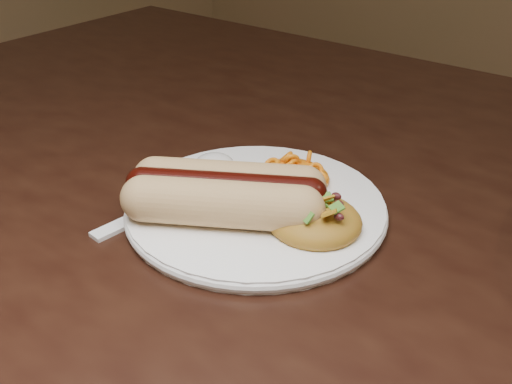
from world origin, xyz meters
The scene contains 7 objects.
table centered at (0.00, 0.00, 0.66)m, with size 1.60×0.90×0.75m.
plate centered at (-0.11, -0.07, 0.76)m, with size 0.23×0.23×0.01m, color white.
hotdog centered at (-0.12, -0.11, 0.78)m, with size 0.14×0.13×0.04m.
mac_and_cheese centered at (-0.11, -0.02, 0.78)m, with size 0.07×0.06×0.03m, color orange.
sour_cream centered at (-0.18, -0.06, 0.77)m, with size 0.04×0.04×0.03m, color white.
taco_salad centered at (-0.05, -0.08, 0.78)m, with size 0.08×0.08×0.04m.
fork centered at (-0.19, -0.14, 0.75)m, with size 0.02×0.12×0.00m, color white.
Camera 1 is at (0.17, -0.44, 1.04)m, focal length 42.00 mm.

